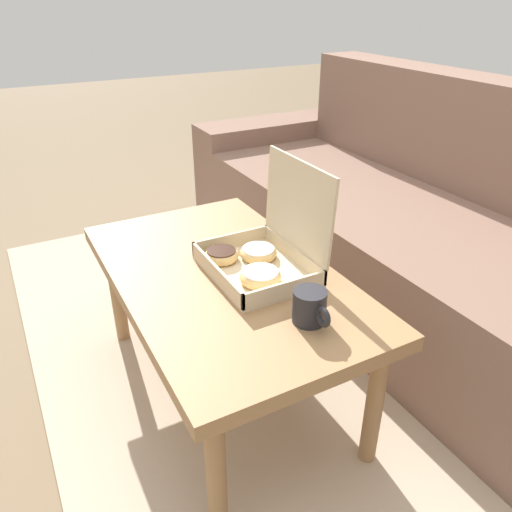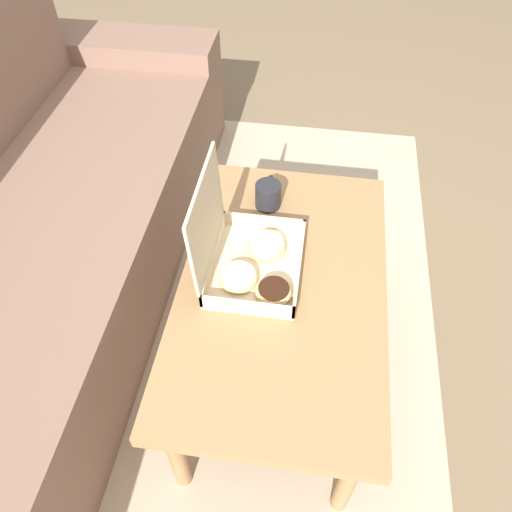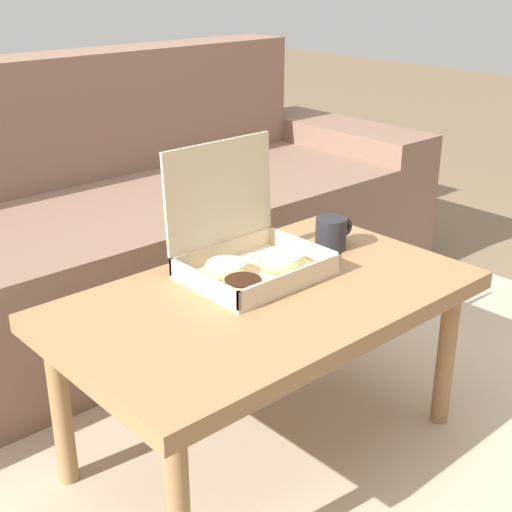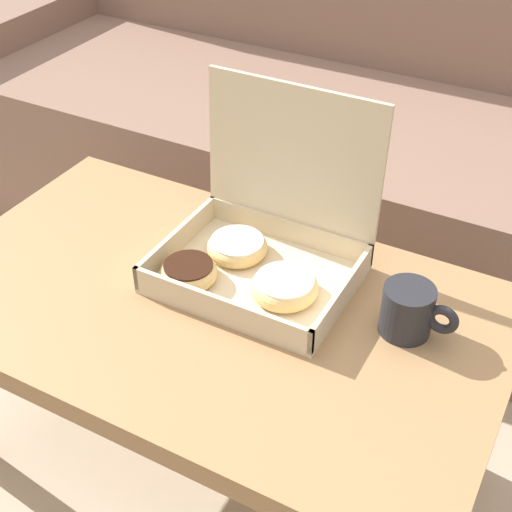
# 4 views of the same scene
# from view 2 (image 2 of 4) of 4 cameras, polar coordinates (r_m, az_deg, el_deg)

# --- Properties ---
(ground_plane) EXTENTS (12.00, 12.00, 0.00)m
(ground_plane) POSITION_cam_2_polar(r_m,az_deg,el_deg) (1.69, 0.00, -11.71)
(ground_plane) COLOR #756047
(area_rug) EXTENTS (2.66, 1.79, 0.01)m
(area_rug) POSITION_cam_2_polar(r_m,az_deg,el_deg) (1.73, -10.01, -10.18)
(area_rug) COLOR tan
(area_rug) RESTS_ON ground_plane
(coffee_table) EXTENTS (0.93, 0.55, 0.42)m
(coffee_table) POSITION_cam_2_polar(r_m,az_deg,el_deg) (1.37, 3.01, -4.32)
(coffee_table) COLOR #997047
(coffee_table) RESTS_ON ground_plane
(pastry_box) EXTENTS (0.31, 0.26, 0.29)m
(pastry_box) POSITION_cam_2_polar(r_m,az_deg,el_deg) (1.32, -0.95, -0.13)
(pastry_box) COLOR beige
(pastry_box) RESTS_ON coffee_table
(coffee_mug) EXTENTS (0.12, 0.08, 0.08)m
(coffee_mug) POSITION_cam_2_polar(r_m,az_deg,el_deg) (1.51, 1.40, 7.03)
(coffee_mug) COLOR #232328
(coffee_mug) RESTS_ON coffee_table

